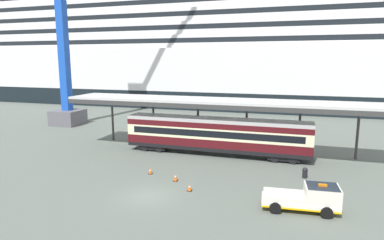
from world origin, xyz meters
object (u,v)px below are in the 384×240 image
cruise_ship (180,45)px  traffic_cone_near (150,171)px  traffic_cone_far (176,177)px  dockside_crane (65,26)px  train_carriage (216,134)px  traffic_cone_mid (190,187)px  quay_bollard (305,172)px  service_truck (308,197)px

cruise_ship → traffic_cone_near: cruise_ship is taller
traffic_cone_far → dockside_crane: size_ratio=0.01×
train_carriage → traffic_cone_mid: (0.44, -10.97, -1.99)m
traffic_cone_far → quay_bollard: quay_bollard is taller
cruise_ship → traffic_cone_mid: 59.44m
cruise_ship → traffic_cone_far: (18.14, -52.45, -13.76)m
dockside_crane → service_truck: bearing=-31.2°
traffic_cone_near → traffic_cone_far: size_ratio=0.86×
cruise_ship → traffic_cone_far: size_ratio=179.82×
traffic_cone_mid → quay_bollard: (8.92, 6.02, 0.21)m
service_truck → traffic_cone_far: (-10.81, 2.68, -0.63)m
train_carriage → dockside_crane: bearing=159.5°
train_carriage → traffic_cone_mid: size_ratio=32.40×
service_truck → traffic_cone_mid: size_ratio=8.51×
service_truck → cruise_ship: bearing=117.7°
service_truck → traffic_cone_near: service_truck is taller
cruise_ship → quay_bollard: (28.92, -48.22, -13.61)m
service_truck → train_carriage: bearing=128.3°
traffic_cone_mid → dockside_crane: bearing=142.3°
train_carriage → service_truck: size_ratio=3.81×
train_carriage → traffic_cone_near: (-4.29, -8.16, -1.99)m
train_carriage → quay_bollard: size_ratio=21.23×
traffic_cone_mid → dockside_crane: (-27.05, 20.91, 15.33)m
service_truck → dockside_crane: (-35.99, 21.81, 14.65)m
traffic_cone_near → traffic_cone_far: 3.04m
traffic_cone_near → traffic_cone_mid: bearing=-30.7°
dockside_crane → quay_bollard: 41.76m
cruise_ship → dockside_crane: 34.09m
cruise_ship → train_carriage: cruise_ship is taller
cruise_ship → service_truck: (28.95, -55.14, -13.13)m
service_truck → traffic_cone_near: bearing=164.8°
traffic_cone_mid → cruise_ship: bearing=110.2°
service_truck → dockside_crane: size_ratio=0.10×
traffic_cone_near → traffic_cone_mid: (4.74, -2.81, -0.00)m
cruise_ship → traffic_cone_mid: (20.01, -54.24, -13.82)m
traffic_cone_near → train_carriage: bearing=62.2°
train_carriage → quay_bollard: 10.74m
traffic_cone_far → quay_bollard: (10.79, 4.23, 0.15)m
cruise_ship → quay_bollard: size_ratio=137.59×
traffic_cone_near → traffic_cone_far: traffic_cone_far is taller
dockside_crane → traffic_cone_far: bearing=-37.2°
train_carriage → dockside_crane: dockside_crane is taller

